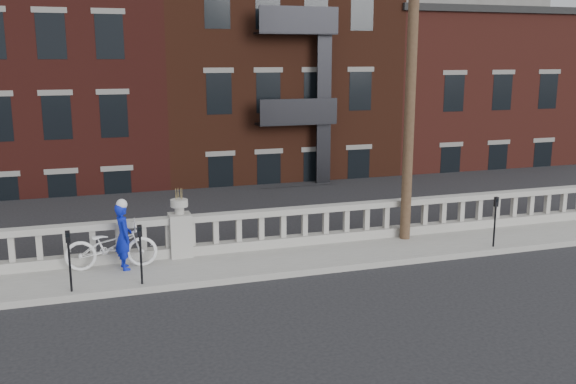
% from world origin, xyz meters
% --- Properties ---
extents(ground, '(120.00, 120.00, 0.00)m').
position_xyz_m(ground, '(0.00, 0.00, 0.00)').
color(ground, black).
rests_on(ground, ground).
extents(sidewalk, '(32.00, 2.20, 0.15)m').
position_xyz_m(sidewalk, '(0.00, 3.00, 0.07)').
color(sidewalk, gray).
rests_on(sidewalk, ground).
extents(balustrade, '(28.00, 0.34, 1.03)m').
position_xyz_m(balustrade, '(0.00, 3.95, 0.64)').
color(balustrade, gray).
rests_on(balustrade, sidewalk).
extents(planter_pedestal, '(0.55, 0.55, 1.76)m').
position_xyz_m(planter_pedestal, '(0.00, 3.95, 0.83)').
color(planter_pedestal, gray).
rests_on(planter_pedestal, sidewalk).
extents(lower_level, '(80.00, 44.00, 20.80)m').
position_xyz_m(lower_level, '(0.56, 23.04, 2.63)').
color(lower_level, '#605E59').
rests_on(lower_level, ground).
extents(utility_pole, '(1.60, 0.28, 10.00)m').
position_xyz_m(utility_pole, '(6.20, 3.60, 5.24)').
color(utility_pole, '#422D1E').
rests_on(utility_pole, sidewalk).
extents(parking_meter_c, '(0.10, 0.09, 1.36)m').
position_xyz_m(parking_meter_c, '(-2.65, 2.15, 1.00)').
color(parking_meter_c, black).
rests_on(parking_meter_c, sidewalk).
extents(parking_meter_d, '(0.10, 0.09, 1.36)m').
position_xyz_m(parking_meter_d, '(-1.15, 2.15, 1.00)').
color(parking_meter_d, black).
rests_on(parking_meter_d, sidewalk).
extents(parking_meter_e, '(0.10, 0.09, 1.36)m').
position_xyz_m(parking_meter_e, '(8.07, 2.15, 1.00)').
color(parking_meter_e, black).
rests_on(parking_meter_e, sidewalk).
extents(bicycle, '(2.18, 0.86, 1.13)m').
position_xyz_m(bicycle, '(-1.72, 3.48, 0.71)').
color(bicycle, white).
rests_on(bicycle, sidewalk).
extents(cyclist, '(0.47, 0.63, 1.60)m').
position_xyz_m(cyclist, '(-1.43, 3.35, 0.95)').
color(cyclist, '#0B1AAB').
rests_on(cyclist, sidewalk).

